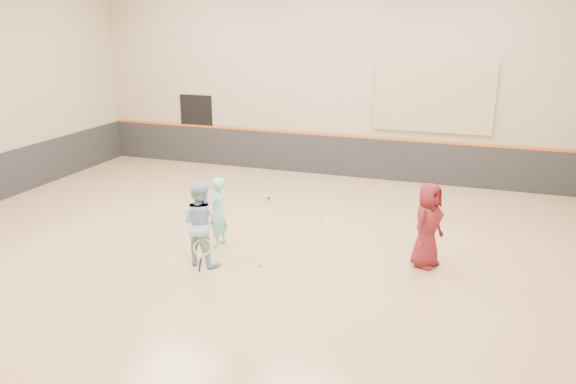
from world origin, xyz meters
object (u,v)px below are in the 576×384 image
(instructor, at_px, (200,223))
(young_man, at_px, (428,225))
(spare_racket, at_px, (268,194))
(girl, at_px, (218,212))

(instructor, distance_m, young_man, 4.27)
(young_man, height_order, spare_racket, young_man)
(girl, distance_m, young_man, 4.17)
(instructor, bearing_deg, young_man, -154.50)
(spare_racket, bearing_deg, instructor, -85.50)
(young_man, bearing_deg, girl, 119.53)
(instructor, height_order, young_man, instructor)
(girl, xyz_separation_m, young_man, (4.15, 0.41, 0.09))
(young_man, relative_size, spare_racket, 2.24)
(spare_racket, bearing_deg, young_man, -34.76)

